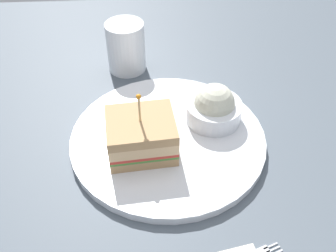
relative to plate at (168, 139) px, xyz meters
The scene contains 5 objects.
ground_plane 1.66cm from the plate, ahead, with size 99.67×99.67×2.00cm, color #4C5660.
plate is the anchor object (origin of this frame).
sandwich_half_center 5.76cm from the plate, 147.97° to the right, with size 10.11×8.98×10.03cm.
coleslaw_bowl 8.56cm from the plate, 24.96° to the left, with size 8.64×8.64×6.22cm.
drink_glass 21.38cm from the plate, 107.58° to the left, with size 6.94×6.94×9.18cm.
Camera 1 is at (-2.63, -40.88, 41.73)cm, focal length 41.05 mm.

